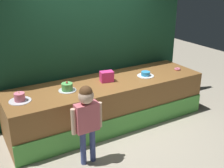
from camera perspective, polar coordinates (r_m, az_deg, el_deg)
The scene contains 9 objects.
ground_plane at distance 4.80m, azimuth 2.15°, elevation -10.30°, with size 12.00×12.00×0.00m, color #ADA38E.
stage_platform at distance 4.99m, azimuth -0.87°, elevation -3.82°, with size 3.55×1.04×0.79m.
curtain_backdrop at distance 5.18m, azimuth -4.31°, elevation 9.02°, with size 4.01×0.08×2.83m, color #19472D.
child_figure at distance 3.78m, azimuth -5.23°, elevation -6.33°, with size 0.46×0.21×1.19m.
pink_box at distance 4.83m, azimuth -1.09°, elevation 1.57°, with size 0.23×0.15×0.18m, color #F4378B.
donut at distance 5.60m, azimuth 13.32°, elevation 3.03°, with size 0.12×0.12×0.04m, color pink.
cake_left at distance 4.31m, azimuth -18.48°, elevation -2.73°, with size 0.33×0.33×0.16m.
cake_center at distance 4.51m, azimuth -9.22°, elevation -0.69°, with size 0.29×0.29×0.16m.
cake_right at distance 5.15m, azimuth 6.93°, elevation 2.00°, with size 0.31×0.31×0.08m.
Camera 1 is at (-2.20, -3.43, 2.54)m, focal length 44.38 mm.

